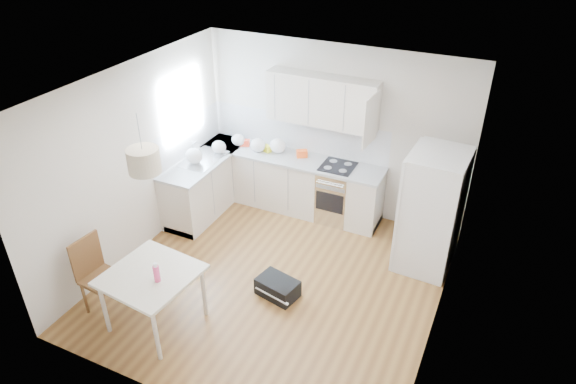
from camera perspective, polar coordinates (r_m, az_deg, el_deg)
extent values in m
plane|color=brown|center=(7.04, -1.51, -9.80)|extent=(4.20, 4.20, 0.00)
plane|color=white|center=(5.66, -1.89, 11.37)|extent=(4.20, 4.20, 0.00)
plane|color=beige|center=(7.96, 5.12, 6.76)|extent=(4.20, 0.00, 4.20)
plane|color=beige|center=(7.32, -16.57, 3.26)|extent=(0.00, 4.20, 4.20)
plane|color=beige|center=(5.77, 17.41, -4.96)|extent=(0.00, 4.20, 4.20)
cube|color=#BFE0F9|center=(7.96, -11.66, 9.35)|extent=(0.02, 1.00, 1.00)
cube|color=beige|center=(8.33, 0.25, 1.02)|extent=(3.00, 0.60, 0.88)
cube|color=beige|center=(8.40, -8.94, 0.88)|extent=(0.60, 1.80, 0.88)
cube|color=#A3A6A8|center=(8.11, 0.25, 3.83)|extent=(3.02, 0.64, 0.04)
cube|color=#A3A6A8|center=(8.18, -9.20, 3.67)|extent=(0.64, 1.82, 0.04)
cube|color=white|center=(8.22, 1.12, 6.61)|extent=(3.00, 0.01, 0.58)
cube|color=white|center=(8.21, -11.10, 5.97)|extent=(0.01, 1.80, 0.58)
cube|color=beige|center=(7.67, 3.82, 10.10)|extent=(1.70, 0.32, 0.75)
cube|color=beige|center=(6.18, -15.03, -8.91)|extent=(1.06, 1.06, 0.04)
cylinder|color=beige|center=(6.49, -19.73, -12.07)|extent=(0.05, 0.05, 0.72)
cylinder|color=beige|center=(6.00, -14.42, -15.19)|extent=(0.05, 0.05, 0.72)
cylinder|color=beige|center=(6.87, -14.68, -8.35)|extent=(0.05, 0.05, 0.72)
cylinder|color=beige|center=(6.41, -9.35, -10.91)|extent=(0.05, 0.05, 0.72)
cylinder|color=#E23E78|center=(5.97, -14.41, -8.63)|extent=(0.09, 0.09, 0.25)
cube|color=black|center=(6.75, -1.16, -10.56)|extent=(0.58, 0.45, 0.24)
cylinder|color=#C0B193|center=(5.45, -15.73, 3.37)|extent=(0.35, 0.35, 0.26)
ellipsoid|color=white|center=(8.46, -5.55, 5.78)|extent=(0.22, 0.19, 0.20)
ellipsoid|color=white|center=(8.23, -3.37, 5.21)|extent=(0.25, 0.21, 0.22)
ellipsoid|color=white|center=(8.18, -1.16, 5.16)|extent=(0.26, 0.22, 0.24)
ellipsoid|color=white|center=(8.24, -7.68, 4.97)|extent=(0.23, 0.20, 0.21)
ellipsoid|color=white|center=(7.98, -10.41, 3.96)|extent=(0.27, 0.23, 0.25)
cube|color=#FB5116|center=(8.07, 1.56, 4.28)|extent=(0.20, 0.18, 0.11)
cube|color=#FFFB28|center=(8.25, -2.36, 4.85)|extent=(0.17, 0.15, 0.10)
cube|color=red|center=(8.46, -4.82, 5.48)|extent=(0.18, 0.14, 0.11)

